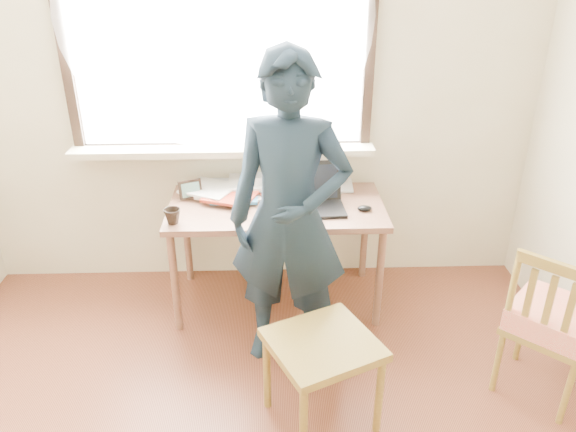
{
  "coord_description": "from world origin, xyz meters",
  "views": [
    {
      "loc": [
        0.09,
        -1.37,
        2.1
      ],
      "look_at": [
        0.17,
        0.95,
        0.94
      ],
      "focal_mm": 35.0,
      "sensor_mm": 36.0,
      "label": 1
    }
  ],
  "objects_px": {
    "desk": "(276,215)",
    "side_chair": "(552,321)",
    "laptop": "(312,197)",
    "mug_white": "(257,183)",
    "work_chair": "(323,354)",
    "mug_dark": "(172,216)",
    "person": "(289,218)"
  },
  "relations": [
    {
      "from": "mug_white",
      "to": "side_chair",
      "type": "distance_m",
      "value": 1.81
    },
    {
      "from": "desk",
      "to": "mug_dark",
      "type": "relative_size",
      "value": 13.62
    },
    {
      "from": "laptop",
      "to": "mug_white",
      "type": "relative_size",
      "value": 2.86
    },
    {
      "from": "mug_white",
      "to": "work_chair",
      "type": "xyz_separation_m",
      "value": [
        0.31,
        -1.21,
        -0.34
      ]
    },
    {
      "from": "desk",
      "to": "laptop",
      "type": "distance_m",
      "value": 0.25
    },
    {
      "from": "laptop",
      "to": "mug_dark",
      "type": "relative_size",
      "value": 4.05
    },
    {
      "from": "mug_white",
      "to": "work_chair",
      "type": "height_order",
      "value": "mug_white"
    },
    {
      "from": "desk",
      "to": "person",
      "type": "relative_size",
      "value": 0.76
    },
    {
      "from": "mug_dark",
      "to": "person",
      "type": "distance_m",
      "value": 0.7
    },
    {
      "from": "side_chair",
      "to": "person",
      "type": "height_order",
      "value": "person"
    },
    {
      "from": "desk",
      "to": "person",
      "type": "height_order",
      "value": "person"
    },
    {
      "from": "work_chair",
      "to": "person",
      "type": "xyz_separation_m",
      "value": [
        -0.13,
        0.5,
        0.45
      ]
    },
    {
      "from": "mug_white",
      "to": "work_chair",
      "type": "bearing_deg",
      "value": -75.53
    },
    {
      "from": "side_chair",
      "to": "person",
      "type": "distance_m",
      "value": 1.37
    },
    {
      "from": "desk",
      "to": "laptop",
      "type": "height_order",
      "value": "laptop"
    },
    {
      "from": "laptop",
      "to": "side_chair",
      "type": "distance_m",
      "value": 1.41
    },
    {
      "from": "mug_dark",
      "to": "desk",
      "type": "bearing_deg",
      "value": 20.92
    },
    {
      "from": "mug_dark",
      "to": "work_chair",
      "type": "distance_m",
      "value": 1.14
    },
    {
      "from": "desk",
      "to": "side_chair",
      "type": "bearing_deg",
      "value": -32.65
    },
    {
      "from": "desk",
      "to": "mug_white",
      "type": "xyz_separation_m",
      "value": [
        -0.12,
        0.21,
        0.12
      ]
    },
    {
      "from": "work_chair",
      "to": "desk",
      "type": "bearing_deg",
      "value": 101.02
    },
    {
      "from": "mug_dark",
      "to": "side_chair",
      "type": "xyz_separation_m",
      "value": [
        1.89,
        -0.63,
        -0.28
      ]
    },
    {
      "from": "desk",
      "to": "person",
      "type": "bearing_deg",
      "value": -83.23
    },
    {
      "from": "work_chair",
      "to": "side_chair",
      "type": "distance_m",
      "value": 1.14
    },
    {
      "from": "laptop",
      "to": "mug_white",
      "type": "height_order",
      "value": "laptop"
    },
    {
      "from": "desk",
      "to": "person",
      "type": "xyz_separation_m",
      "value": [
        0.06,
        -0.49,
        0.23
      ]
    },
    {
      "from": "work_chair",
      "to": "person",
      "type": "height_order",
      "value": "person"
    },
    {
      "from": "mug_white",
      "to": "mug_dark",
      "type": "relative_size",
      "value": 1.41
    },
    {
      "from": "mug_white",
      "to": "side_chair",
      "type": "relative_size",
      "value": 0.16
    },
    {
      "from": "work_chair",
      "to": "side_chair",
      "type": "relative_size",
      "value": 0.72
    },
    {
      "from": "side_chair",
      "to": "work_chair",
      "type": "bearing_deg",
      "value": -172.51
    },
    {
      "from": "side_chair",
      "to": "person",
      "type": "relative_size",
      "value": 0.5
    }
  ]
}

